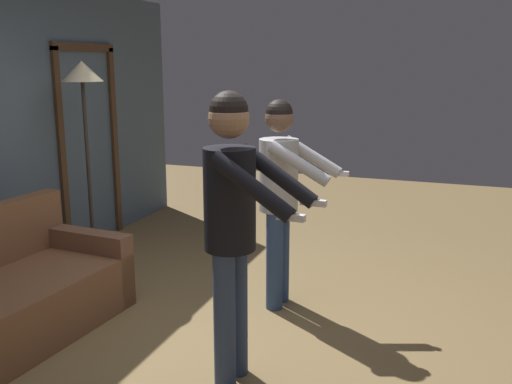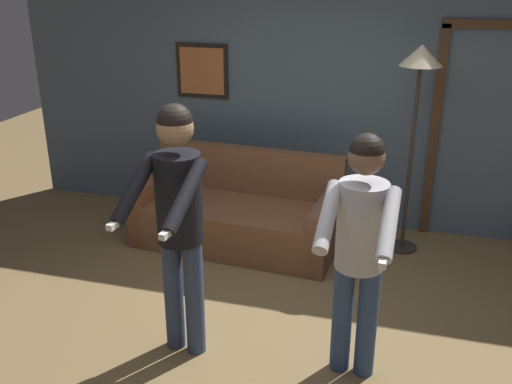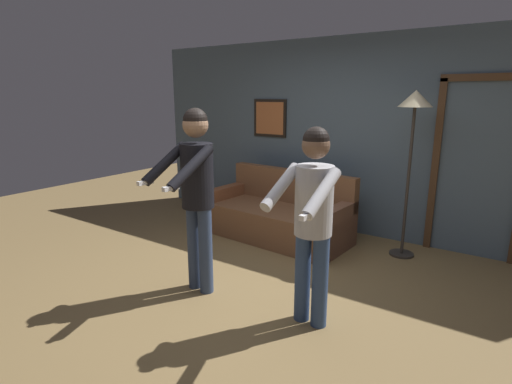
# 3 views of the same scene
# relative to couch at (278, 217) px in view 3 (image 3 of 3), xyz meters

# --- Properties ---
(ground_plane) EXTENTS (12.00, 12.00, 0.00)m
(ground_plane) POSITION_rel_couch_xyz_m (0.60, -1.46, -0.28)
(ground_plane) COLOR olive
(back_wall_assembly) EXTENTS (6.40, 0.10, 2.60)m
(back_wall_assembly) POSITION_rel_couch_xyz_m (0.61, 0.79, 1.02)
(back_wall_assembly) COLOR #4D606F
(back_wall_assembly) RESTS_ON ground_plane
(couch) EXTENTS (1.96, 0.99, 0.87)m
(couch) POSITION_rel_couch_xyz_m (0.00, 0.00, 0.00)
(couch) COLOR brown
(couch) RESTS_ON ground_plane
(torchiere_lamp) EXTENTS (0.37, 0.37, 1.91)m
(torchiere_lamp) POSITION_rel_couch_xyz_m (1.54, 0.30, 1.34)
(torchiere_lamp) COLOR #332D28
(torchiere_lamp) RESTS_ON ground_plane
(person_standing_left) EXTENTS (0.47, 0.68, 1.75)m
(person_standing_left) POSITION_rel_couch_xyz_m (0.14, -1.71, 0.78)
(person_standing_left) COLOR #334363
(person_standing_left) RESTS_ON ground_plane
(person_standing_right) EXTENTS (0.44, 0.66, 1.63)m
(person_standing_right) POSITION_rel_couch_xyz_m (1.29, -1.63, 0.70)
(person_standing_right) COLOR navy
(person_standing_right) RESTS_ON ground_plane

